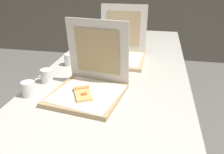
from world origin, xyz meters
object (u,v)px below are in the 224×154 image
at_px(cup_white_far, 94,46).
at_px(cup_white_mid, 69,60).
at_px(cup_white_near_center, 47,76).
at_px(pizza_box_middle, 120,52).
at_px(table, 114,81).
at_px(pizza_box_front, 89,85).
at_px(cup_white_near_left, 28,89).

distance_m(cup_white_far, cup_white_mid, 0.32).
distance_m(cup_white_far, cup_white_near_center, 0.59).
relative_size(pizza_box_middle, cup_white_mid, 5.11).
distance_m(table, pizza_box_middle, 0.28).
distance_m(pizza_box_front, cup_white_near_center, 0.28).
relative_size(pizza_box_front, pizza_box_middle, 1.00).
height_order(pizza_box_middle, cup_white_far, pizza_box_middle).
distance_m(pizza_box_middle, cup_white_mid, 0.35).
height_order(pizza_box_middle, cup_white_near_left, pizza_box_middle).
bearing_deg(cup_white_mid, cup_white_near_left, -96.89).
xyz_separation_m(table, cup_white_far, (-0.23, 0.40, 0.08)).
relative_size(pizza_box_front, cup_white_near_center, 5.12).
height_order(table, cup_white_mid, cup_white_mid).
relative_size(pizza_box_front, cup_white_mid, 5.12).
height_order(cup_white_far, cup_white_mid, same).
bearing_deg(pizza_box_middle, cup_white_near_left, -120.77).
bearing_deg(cup_white_far, pizza_box_middle, -32.73).
xyz_separation_m(table, cup_white_mid, (-0.31, 0.09, 0.08)).
bearing_deg(table, pizza_box_middle, 91.99).
bearing_deg(cup_white_near_center, pizza_box_front, -18.36).
height_order(cup_white_far, cup_white_near_center, same).
distance_m(cup_white_mid, cup_white_near_center, 0.27).
bearing_deg(cup_white_near_center, pizza_box_middle, 52.37).
height_order(pizza_box_front, cup_white_mid, pizza_box_front).
distance_m(cup_white_near_left, cup_white_near_center, 0.16).
bearing_deg(cup_white_near_center, table, 27.15).
xyz_separation_m(pizza_box_middle, cup_white_near_center, (-0.33, -0.43, -0.01)).
xyz_separation_m(pizza_box_front, cup_white_near_center, (-0.27, 0.09, -0.01)).
bearing_deg(pizza_box_middle, cup_white_far, 147.30).
bearing_deg(cup_white_near_left, table, 42.84).
height_order(table, cup_white_far, cup_white_far).
xyz_separation_m(pizza_box_front, cup_white_near_left, (-0.29, -0.07, -0.01)).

